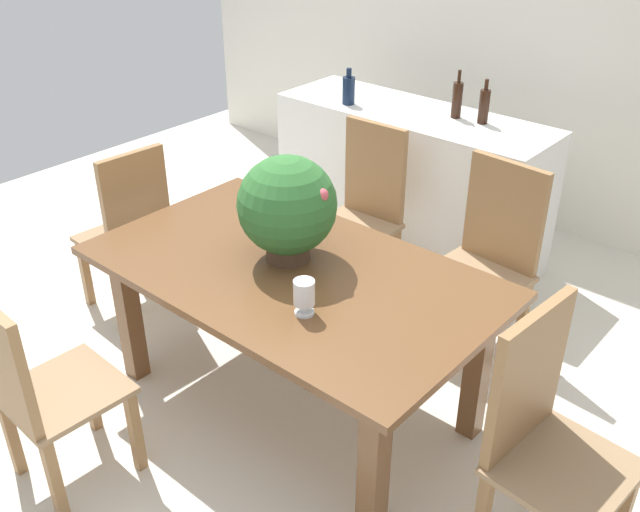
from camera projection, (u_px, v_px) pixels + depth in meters
name	position (u px, v px, depth m)	size (l,w,h in m)	color
ground_plane	(292.00, 403.00, 3.46)	(7.04, 7.04, 0.00)	silver
back_wall	(567.00, 36.00, 4.52)	(6.40, 0.10, 2.60)	silver
dining_table	(293.00, 290.00, 3.16)	(1.79, 1.05, 0.75)	brown
chair_head_end	(131.00, 228.00, 3.88)	(0.46, 0.44, 1.00)	olive
chair_near_left	(36.00, 386.00, 2.77)	(0.45, 0.46, 0.96)	olive
chair_far_right	(490.00, 250.00, 3.65)	(0.51, 0.48, 1.01)	olive
chair_foot_end	(543.00, 428.00, 2.53)	(0.47, 0.51, 1.01)	olive
chair_far_left	(364.00, 205.00, 4.12)	(0.45, 0.48, 1.01)	olive
flower_centerpiece	(287.00, 207.00, 3.06)	(0.43, 0.43, 0.48)	#4C3828
crystal_vase_left	(298.00, 198.00, 3.43)	(0.10, 0.10, 0.21)	silver
crystal_vase_center_near	(304.00, 295.00, 2.76)	(0.09, 0.09, 0.15)	silver
wine_glass	(258.00, 191.00, 3.54)	(0.06, 0.06, 0.16)	silver
kitchen_counter	(409.00, 181.00, 4.62)	(1.78, 0.58, 0.93)	white
wine_bottle_clear	(457.00, 99.00, 4.24)	(0.06, 0.06, 0.29)	black
wine_bottle_tall	(484.00, 106.00, 4.15)	(0.06, 0.06, 0.26)	black
wine_bottle_amber	(349.00, 90.00, 4.47)	(0.08, 0.08, 0.23)	#0F1E38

